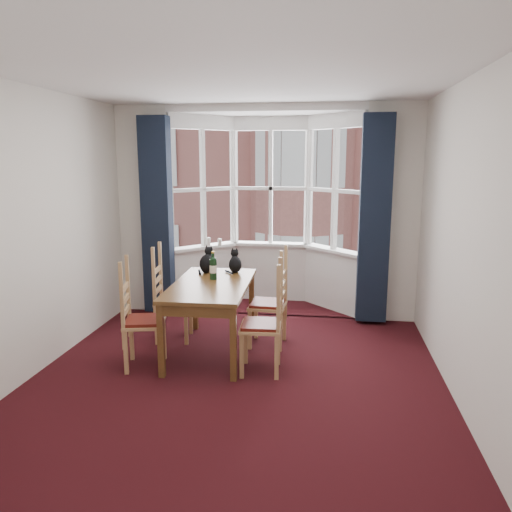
% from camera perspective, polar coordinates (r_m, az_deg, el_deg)
% --- Properties ---
extents(floor, '(4.50, 4.50, 0.00)m').
position_cam_1_polar(floor, '(4.87, -2.61, -14.63)').
color(floor, black).
rests_on(floor, ground).
extents(ceiling, '(4.50, 4.50, 0.00)m').
position_cam_1_polar(ceiling, '(4.43, -2.95, 20.00)').
color(ceiling, white).
rests_on(ceiling, floor).
extents(wall_left, '(0.00, 4.50, 4.50)m').
position_cam_1_polar(wall_left, '(5.21, -24.95, 2.19)').
color(wall_left, silver).
rests_on(wall_left, floor).
extents(wall_right, '(0.00, 4.50, 4.50)m').
position_cam_1_polar(wall_right, '(4.51, 23.03, 1.11)').
color(wall_right, silver).
rests_on(wall_right, floor).
extents(wall_near, '(4.00, 0.00, 4.00)m').
position_cam_1_polar(wall_near, '(2.33, -13.47, -7.12)').
color(wall_near, silver).
rests_on(wall_near, floor).
extents(wall_back_pier_left, '(0.70, 0.12, 2.80)m').
position_cam_1_polar(wall_back_pier_left, '(7.05, -12.54, 5.06)').
color(wall_back_pier_left, silver).
rests_on(wall_back_pier_left, floor).
extents(wall_back_pier_right, '(0.70, 0.12, 2.80)m').
position_cam_1_polar(wall_back_pier_right, '(6.64, 15.26, 4.58)').
color(wall_back_pier_right, silver).
rests_on(wall_back_pier_right, floor).
extents(bay_window, '(2.76, 0.94, 2.80)m').
position_cam_1_polar(bay_window, '(7.14, 1.47, 5.40)').
color(bay_window, white).
rests_on(bay_window, floor).
extents(curtain_left, '(0.38, 0.22, 2.60)m').
position_cam_1_polar(curtain_left, '(6.80, -11.24, 4.48)').
color(curtain_left, black).
rests_on(curtain_left, floor).
extents(curtain_right, '(0.38, 0.22, 2.60)m').
position_cam_1_polar(curtain_right, '(6.44, 13.39, 4.03)').
color(curtain_right, black).
rests_on(curtain_right, floor).
extents(dining_table, '(0.86, 1.54, 0.78)m').
position_cam_1_polar(dining_table, '(5.46, -5.14, -4.02)').
color(dining_table, brown).
rests_on(dining_table, floor).
extents(chair_left_near, '(0.48, 0.50, 0.92)m').
position_cam_1_polar(chair_left_near, '(5.26, -13.62, -7.40)').
color(chair_left_near, tan).
rests_on(chair_left_near, floor).
extents(chair_left_far, '(0.45, 0.47, 0.92)m').
position_cam_1_polar(chair_left_far, '(5.97, -10.27, -5.03)').
color(chair_left_far, tan).
rests_on(chair_left_far, floor).
extents(chair_right_near, '(0.42, 0.44, 0.92)m').
position_cam_1_polar(chair_right_near, '(4.99, 1.59, -8.07)').
color(chair_right_near, tan).
rests_on(chair_right_near, floor).
extents(chair_right_far, '(0.42, 0.44, 0.92)m').
position_cam_1_polar(chair_right_far, '(5.68, 2.25, -5.67)').
color(chair_right_far, tan).
rests_on(chair_right_far, floor).
extents(cat_left, '(0.19, 0.26, 0.33)m').
position_cam_1_polar(cat_left, '(5.92, -5.62, -0.69)').
color(cat_left, black).
rests_on(cat_left, dining_table).
extents(cat_right, '(0.20, 0.24, 0.29)m').
position_cam_1_polar(cat_right, '(5.91, -2.40, -0.82)').
color(cat_right, black).
rests_on(cat_right, dining_table).
extents(wine_bottle, '(0.08, 0.08, 0.32)m').
position_cam_1_polar(wine_bottle, '(5.57, -4.91, -1.28)').
color(wine_bottle, black).
rests_on(wine_bottle, dining_table).
extents(candle_tall, '(0.06, 0.06, 0.12)m').
position_cam_1_polar(candle_tall, '(7.21, -5.46, 1.63)').
color(candle_tall, white).
rests_on(candle_tall, bay_window).
extents(candle_short, '(0.06, 0.06, 0.10)m').
position_cam_1_polar(candle_short, '(7.20, -4.16, 1.58)').
color(candle_short, white).
rests_on(candle_short, bay_window).
extents(street, '(80.00, 80.00, 0.00)m').
position_cam_1_polar(street, '(37.45, 6.80, -1.41)').
color(street, '#333335').
rests_on(street, ground).
extents(tenement_building, '(18.40, 7.80, 15.20)m').
position_cam_1_polar(tenement_building, '(18.34, 5.72, 9.51)').
color(tenement_building, '#AA6258').
rests_on(tenement_building, street).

